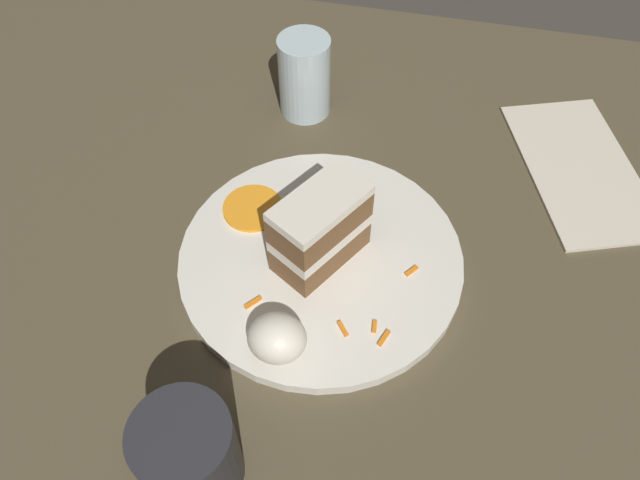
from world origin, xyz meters
name	(u,v)px	position (x,y,z in m)	size (l,w,h in m)	color
ground_plane	(299,280)	(0.00, 0.00, 0.00)	(6.00, 6.00, 0.00)	#38332D
dining_table	(299,269)	(0.00, 0.00, 0.02)	(1.27, 0.94, 0.04)	#4C422D
plate	(320,262)	(0.02, 0.00, 0.05)	(0.29, 0.29, 0.01)	silver
cake_slice	(320,231)	(0.02, 0.00, 0.10)	(0.09, 0.11, 0.09)	brown
cream_dollop	(277,338)	(0.01, -0.11, 0.07)	(0.05, 0.05, 0.04)	silver
orange_garnish	(253,208)	(-0.06, 0.04, 0.06)	(0.06, 0.06, 0.00)	orange
carrot_shreds_scatter	(332,256)	(0.04, 0.00, 0.05)	(0.16, 0.20, 0.00)	orange
drinking_glass	(305,81)	(-0.05, 0.23, 0.08)	(0.06, 0.06, 0.10)	silver
coffee_mug	(188,453)	(-0.03, -0.23, 0.09)	(0.08, 0.08, 0.09)	#232328
menu_card	(580,169)	(0.29, 0.20, 0.04)	(0.12, 0.23, 0.00)	beige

